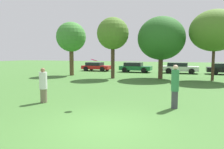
# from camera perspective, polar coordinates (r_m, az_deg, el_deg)

# --- Properties ---
(ground_plane) EXTENTS (120.00, 120.00, 0.00)m
(ground_plane) POSITION_cam_1_polar(r_m,az_deg,el_deg) (6.79, -2.59, -14.33)
(ground_plane) COLOR #3D6B2D
(person_thrower) EXTENTS (0.37, 0.37, 1.68)m
(person_thrower) POSITION_cam_1_polar(r_m,az_deg,el_deg) (10.36, -18.59, -2.89)
(person_thrower) COLOR #726651
(person_thrower) RESTS_ON ground
(person_catcher) EXTENTS (0.32, 0.32, 1.88)m
(person_catcher) POSITION_cam_1_polar(r_m,az_deg,el_deg) (9.15, 17.15, -3.18)
(person_catcher) COLOR #3F3F47
(person_catcher) RESTS_ON ground
(frisbee) EXTENTS (0.30, 0.28, 0.14)m
(frisbee) POSITION_cam_1_polar(r_m,az_deg,el_deg) (9.05, -5.06, 4.03)
(frisbee) COLOR #F21E72
(tree_0) EXTENTS (3.23, 3.23, 5.85)m
(tree_0) POSITION_cam_1_polar(r_m,az_deg,el_deg) (23.15, -11.33, 10.12)
(tree_0) COLOR brown
(tree_0) RESTS_ON ground
(tree_1) EXTENTS (3.05, 3.05, 5.84)m
(tree_1) POSITION_cam_1_polar(r_m,az_deg,el_deg) (19.89, 0.22, 11.25)
(tree_1) COLOR #473323
(tree_1) RESTS_ON ground
(tree_2) EXTENTS (4.45, 4.45, 5.88)m
(tree_2) POSITION_cam_1_polar(r_m,az_deg,el_deg) (20.18, 13.55, 9.75)
(tree_2) COLOR #473323
(tree_2) RESTS_ON ground
(tree_3) EXTENTS (4.24, 4.24, 6.17)m
(tree_3) POSITION_cam_1_polar(r_m,az_deg,el_deg) (20.15, 26.70, 10.87)
(tree_3) COLOR #473323
(tree_3) RESTS_ON ground
(parked_car_red) EXTENTS (4.03, 1.97, 1.21)m
(parked_car_red) POSITION_cam_1_polar(r_m,az_deg,el_deg) (29.04, -4.47, 2.29)
(parked_car_red) COLOR red
(parked_car_red) RESTS_ON ground
(parked_car_green) EXTENTS (4.08, 1.93, 1.27)m
(parked_car_green) POSITION_cam_1_polar(r_m,az_deg,el_deg) (26.94, 6.44, 2.08)
(parked_car_green) COLOR #196633
(parked_car_green) RESTS_ON ground
(parked_car_white) EXTENTS (4.24, 1.94, 1.30)m
(parked_car_white) POSITION_cam_1_polar(r_m,az_deg,el_deg) (26.62, 18.31, 1.82)
(parked_car_white) COLOR silver
(parked_car_white) RESTS_ON ground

